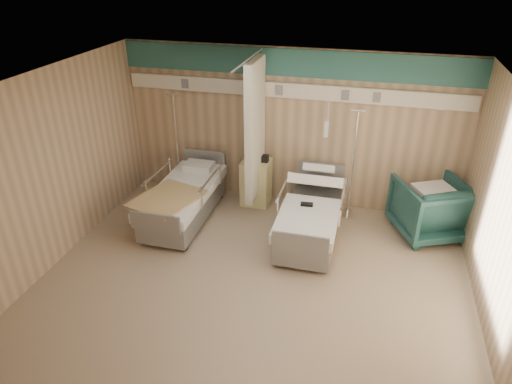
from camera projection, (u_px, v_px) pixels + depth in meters
ground at (254, 280)px, 6.55m from camera, size 6.00×5.00×0.00m
room_walls at (257, 153)px, 5.89m from camera, size 6.04×5.04×2.82m
bed_right at (311, 221)px, 7.37m from camera, size 1.00×2.16×0.63m
bed_left at (184, 204)px, 7.87m from camera, size 1.00×2.16×0.63m
bedside_cabinet at (256, 182)px, 8.35m from camera, size 0.50×0.48×0.85m
visitor_armchair at (430, 208)px, 7.39m from camera, size 1.38×1.39×0.96m
waffle_blanket at (437, 180)px, 7.15m from camera, size 0.76×0.73×0.07m
iv_stand_right at (349, 195)px, 7.97m from camera, size 0.35×0.35×1.94m
iv_stand_left at (180, 173)px, 8.74m from camera, size 0.35×0.35×1.95m
call_remote at (307, 204)px, 7.16m from camera, size 0.20×0.10×0.04m
tan_blanket at (167, 199)px, 7.33m from camera, size 1.13×1.28×0.04m
toiletry_bag at (262, 158)px, 8.11m from camera, size 0.22×0.15×0.12m
white_cup at (248, 155)px, 8.23m from camera, size 0.10×0.10×0.13m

